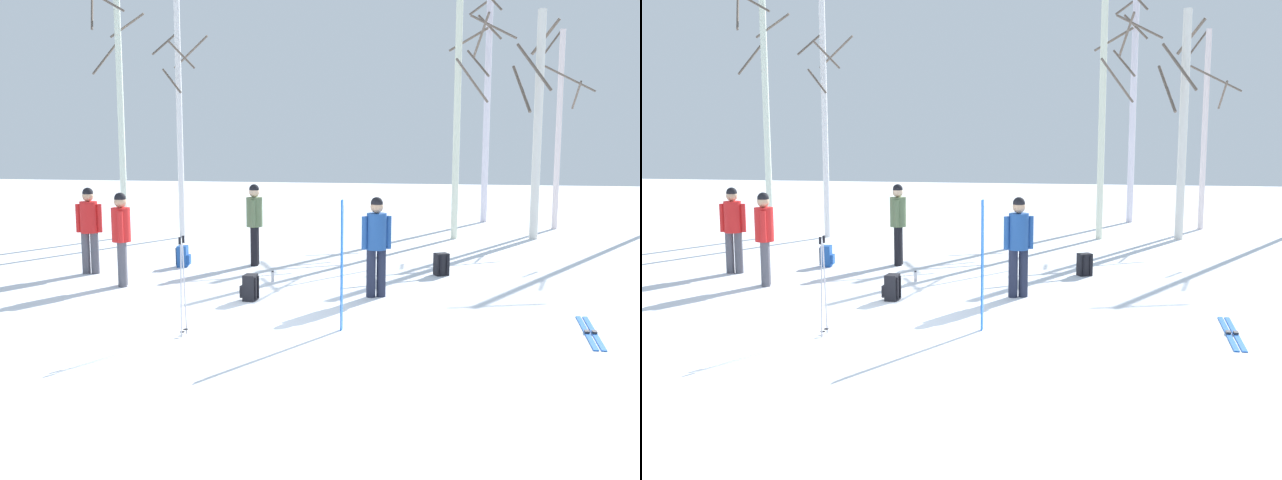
% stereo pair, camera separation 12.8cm
% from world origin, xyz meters
% --- Properties ---
extents(ground_plane, '(60.00, 60.00, 0.00)m').
position_xyz_m(ground_plane, '(0.00, 0.00, 0.00)').
color(ground_plane, white).
extents(person_0, '(0.52, 0.34, 1.72)m').
position_xyz_m(person_0, '(-4.08, 3.34, 0.98)').
color(person_0, '#4C4C56').
rests_on(person_0, ground_plane).
extents(person_1, '(0.34, 0.49, 1.72)m').
position_xyz_m(person_1, '(-2.94, 2.31, 0.98)').
color(person_1, '#4C4C56').
rests_on(person_1, ground_plane).
extents(person_3, '(0.34, 0.52, 1.72)m').
position_xyz_m(person_3, '(-1.10, 4.81, 0.98)').
color(person_3, black).
rests_on(person_3, ground_plane).
extents(person_4, '(0.49, 0.34, 1.72)m').
position_xyz_m(person_4, '(1.72, 2.17, 0.98)').
color(person_4, '#1E2338').
rests_on(person_4, ground_plane).
extents(ski_pair_planted_0, '(0.02, 0.16, 1.87)m').
position_xyz_m(ski_pair_planted_0, '(1.44, -0.06, 0.93)').
color(ski_pair_planted_0, blue).
rests_on(ski_pair_planted_0, ground_plane).
extents(ski_pair_lying_0, '(0.24, 1.84, 0.05)m').
position_xyz_m(ski_pair_lying_0, '(4.91, 0.35, 0.01)').
color(ski_pair_lying_0, blue).
rests_on(ski_pair_lying_0, ground_plane).
extents(ski_poles_0, '(0.07, 0.24, 1.39)m').
position_xyz_m(ski_poles_0, '(-0.68, -0.73, 0.74)').
color(ski_poles_0, '#B2B2BC').
rests_on(ski_poles_0, ground_plane).
extents(backpack_0, '(0.31, 0.28, 0.44)m').
position_xyz_m(backpack_0, '(-2.53, 4.37, 0.21)').
color(backpack_0, '#1E4C99').
rests_on(backpack_0, ground_plane).
extents(backpack_1, '(0.32, 0.34, 0.44)m').
position_xyz_m(backpack_1, '(2.80, 4.32, 0.21)').
color(backpack_1, black).
rests_on(backpack_1, ground_plane).
extents(backpack_2, '(0.30, 0.27, 0.44)m').
position_xyz_m(backpack_2, '(-0.34, 1.54, 0.21)').
color(backpack_2, black).
rests_on(backpack_2, ground_plane).
extents(water_bottle_0, '(0.06, 0.06, 0.21)m').
position_xyz_m(water_bottle_0, '(-0.32, 3.13, 0.10)').
color(water_bottle_0, silver).
rests_on(water_bottle_0, ground_plane).
extents(birch_tree_0, '(1.40, 1.44, 6.54)m').
position_xyz_m(birch_tree_0, '(-5.59, 8.28, 3.46)').
color(birch_tree_0, silver).
rests_on(birch_tree_0, ground_plane).
extents(birch_tree_1, '(1.35, 1.22, 6.44)m').
position_xyz_m(birch_tree_1, '(-4.06, 8.56, 3.33)').
color(birch_tree_1, silver).
rests_on(birch_tree_1, ground_plane).
extents(birch_tree_2, '(1.05, 1.55, 6.16)m').
position_xyz_m(birch_tree_2, '(3.11, 9.50, 3.21)').
color(birch_tree_2, silver).
rests_on(birch_tree_2, ground_plane).
extents(birch_tree_3, '(1.53, 1.51, 7.65)m').
position_xyz_m(birch_tree_3, '(4.01, 13.34, 4.05)').
color(birch_tree_3, silver).
rests_on(birch_tree_3, ground_plane).
extents(birch_tree_4, '(1.18, 1.18, 5.86)m').
position_xyz_m(birch_tree_4, '(5.12, 9.77, 3.05)').
color(birch_tree_4, silver).
rests_on(birch_tree_4, ground_plane).
extents(birch_tree_5, '(1.49, 1.51, 5.68)m').
position_xyz_m(birch_tree_5, '(5.97, 12.00, 2.94)').
color(birch_tree_5, silver).
rests_on(birch_tree_5, ground_plane).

